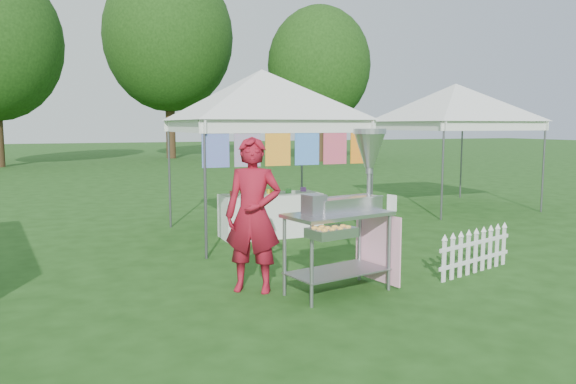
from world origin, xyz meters
name	(u,v)px	position (x,y,z in m)	size (l,w,h in m)	color
ground	(356,284)	(0.00, 0.00, 0.00)	(120.00, 120.00, 0.00)	#1C4212
canopy_main	(262,70)	(0.00, 3.49, 2.99)	(4.24, 4.24, 3.45)	#59595E
canopy_right	(456,84)	(5.50, 5.00, 2.99)	(4.24, 4.24, 3.45)	#59595E
tree_mid	(168,37)	(3.00, 28.00, 7.14)	(7.60, 7.60, 11.52)	#332312
tree_right	(319,66)	(10.00, 22.00, 5.18)	(5.60, 5.60, 8.42)	#332312
donut_cart	(352,196)	(-0.18, -0.19, 1.16)	(1.44, 1.22, 1.97)	gray
vendor	(253,215)	(-1.30, 0.24, 0.94)	(0.68, 0.45, 1.88)	maroon
picket_fence	(476,252)	(1.78, -0.13, 0.29)	(1.56, 0.49, 0.56)	white
display_table	(271,215)	(0.10, 3.34, 0.39)	(1.80, 0.70, 0.78)	white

